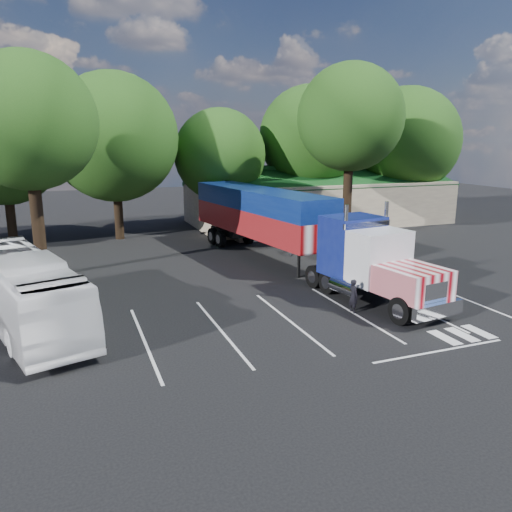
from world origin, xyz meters
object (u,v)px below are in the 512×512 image
object	(u,v)px
bicycle	(288,247)
silver_sedan	(316,230)
semi_truck	(283,223)
tour_bus	(24,291)
woman	(353,296)

from	to	relation	value
bicycle	silver_sedan	bearing A→B (deg)	49.31
semi_truck	tour_bus	size ratio (longest dim) A/B	2.02
woman	silver_sedan	bearing A→B (deg)	-24.95
silver_sedan	tour_bus	bearing A→B (deg)	139.85
woman	bicycle	size ratio (longest dim) A/B	0.85
semi_truck	tour_bus	world-z (taller)	semi_truck
woman	tour_bus	xyz separation A→B (m)	(-14.09, 3.50, 0.80)
woman	silver_sedan	world-z (taller)	woman
tour_bus	bicycle	bearing A→B (deg)	11.98
woman	silver_sedan	distance (m)	17.79
woman	bicycle	distance (m)	12.43
semi_truck	woman	distance (m)	9.75
tour_bus	silver_sedan	distance (m)	24.51
woman	tour_bus	world-z (taller)	tour_bus
silver_sedan	bicycle	bearing A→B (deg)	151.97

